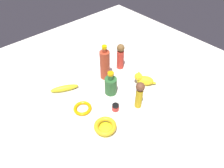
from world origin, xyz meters
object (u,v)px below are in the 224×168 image
cat_figurine (144,79)px  bowl (105,127)px  person_figure_child (120,56)px  banana (64,88)px  bangle (83,108)px  bottle_short (110,85)px  nail_polish_jar (116,107)px  person_figure_adult (139,94)px  bottle_tall (105,64)px

cat_figurine → bowl: bearing=-165.7°
cat_figurine → person_figure_child: person_figure_child is taller
bowl → banana: (-0.00, 0.41, -0.01)m
person_figure_child → banana: 0.45m
bangle → banana: bearing=88.0°
bottle_short → nail_polish_jar: size_ratio=3.84×
person_figure_adult → bottle_short: person_figure_adult is taller
person_figure_child → banana: bearing=171.6°
bottle_tall → bottle_short: bottle_tall is taller
bottle_short → cat_figurine: bearing=-22.7°
person_figure_adult → bangle: (-0.27, 0.20, -0.09)m
bowl → bottle_tall: bearing=49.6°
bottle_short → person_figure_child: bearing=32.8°
person_figure_child → person_figure_adult: bearing=-117.2°
bowl → bottle_short: (0.21, 0.20, 0.04)m
cat_figurine → bowl: size_ratio=1.04×
bowl → person_figure_adult: size_ratio=0.66×
bottle_tall → bangle: bearing=-155.2°
bangle → banana: size_ratio=0.60×
person_figure_adult → bangle: person_figure_adult is taller
cat_figurine → bottle_short: 0.24m
cat_figurine → person_figure_adult: 0.21m
cat_figurine → banana: size_ratio=0.70×
person_figure_adult → banana: bearing=122.5°
cat_figurine → bottle_short: bearing=157.3°
cat_figurine → bowl: 0.44m
bottle_tall → person_figure_adult: 0.34m
bowl → nail_polish_jar: bowl is taller
cat_figurine → bottle_tall: bearing=122.5°
person_figure_adult → banana: size_ratio=1.03×
bowl → person_figure_adult: 0.27m
bottle_short → bangle: bearing=179.9°
bottle_short → person_figure_child: 0.27m
person_figure_child → nail_polish_jar: (-0.30, -0.28, -0.08)m
bowl → nail_polish_jar: 0.15m
bottle_tall → bowl: 0.45m
cat_figurine → bangle: (-0.44, 0.09, -0.03)m
bottle_tall → bowl: (-0.28, -0.33, -0.08)m
bottle_short → nail_polish_jar: (-0.07, -0.13, -0.04)m
cat_figurine → bangle: 0.45m
bottle_tall → person_figure_child: (0.15, 0.01, -0.01)m
cat_figurine → banana: cat_figurine is taller
bottle_tall → person_figure_child: 0.15m
bottle_tall → banana: bearing=165.5°
bottle_tall → bottle_short: bearing=-117.9°
banana → person_figure_adult: bearing=147.4°
bowl → bangle: bowl is taller
bowl → nail_polish_jar: bearing=26.4°
bowl → banana: 0.41m
banana → nail_polish_jar: bearing=137.2°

